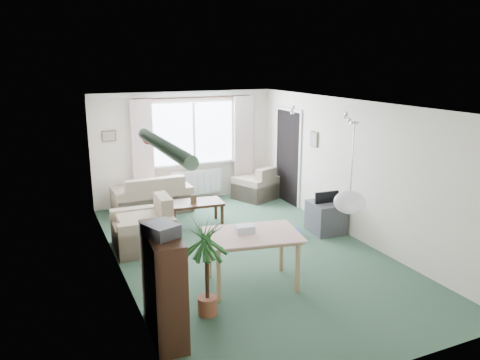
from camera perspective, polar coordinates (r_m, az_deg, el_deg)
name	(u,v)px	position (r m, az deg, el deg)	size (l,w,h in m)	color
ground	(248,253)	(7.70, 0.92, -8.83)	(6.50, 6.50, 0.00)	#2D4B38
window	(194,133)	(10.27, -5.68, 5.73)	(1.80, 0.03, 1.30)	white
curtain_rod	(194,97)	(10.11, -5.65, 9.99)	(2.60, 0.03, 0.03)	black
curtain_left	(143,148)	(9.92, -11.79, 3.83)	(0.45, 0.08, 2.00)	beige
curtain_right	(243,141)	(10.63, 0.42, 4.84)	(0.45, 0.08, 2.00)	beige
radiator	(195,182)	(10.46, -5.47, -0.27)	(1.20, 0.10, 0.55)	white
doorway	(288,157)	(10.15, 5.87, 2.76)	(0.03, 0.95, 2.00)	black
pendant_lamp	(350,202)	(5.43, 13.24, -2.65)	(0.36, 0.36, 0.36)	white
tinsel_garland	(164,146)	(4.32, -9.26, 4.10)	(1.60, 1.60, 0.12)	#196626
bauble_cluster_a	(293,107)	(8.52, 6.43, 8.81)	(0.20, 0.20, 0.20)	silver
bauble_cluster_b	(347,113)	(7.69, 12.94, 7.94)	(0.20, 0.20, 0.20)	silver
wall_picture_back	(109,136)	(9.85, -15.70, 5.19)	(0.28, 0.03, 0.22)	brown
wall_picture_right	(314,139)	(9.21, 9.03, 4.94)	(0.03, 0.24, 0.30)	brown
sofa	(152,193)	(9.76, -10.71, -1.60)	(1.55, 0.82, 0.78)	#C2B592
armchair_corner	(256,182)	(10.51, 1.95, -0.30)	(0.83, 0.78, 0.74)	beige
armchair_left	(142,223)	(7.88, -11.80, -5.19)	(0.97, 0.92, 0.87)	beige
coffee_table	(196,213)	(8.90, -5.41, -4.07)	(1.01, 0.56, 0.45)	black
photo_frame	(194,199)	(8.75, -5.68, -2.31)	(0.12, 0.02, 0.16)	#4F4028
bookshelf	(163,284)	(5.40, -9.33, -12.44)	(0.34, 1.01, 1.23)	black
hifi_box	(161,230)	(5.01, -9.62, -6.05)	(0.28, 0.35, 0.14)	#37363B
houseplant	(207,269)	(5.74, -4.06, -10.71)	(0.52, 0.52, 1.21)	#1D5527
dining_table	(252,260)	(6.54, 1.48, -9.71)	(1.18, 0.78, 0.74)	tan
gift_box	(245,230)	(6.41, 0.59, -6.06)	(0.25, 0.18, 0.12)	white
tv_cube	(326,217)	(8.64, 10.41, -4.48)	(0.55, 0.61, 0.55)	#343539
pet_bed	(287,234)	(8.38, 5.76, -6.54)	(0.51, 0.51, 0.10)	navy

